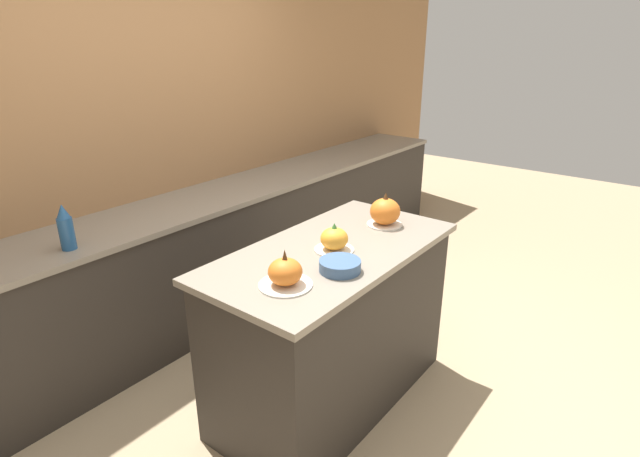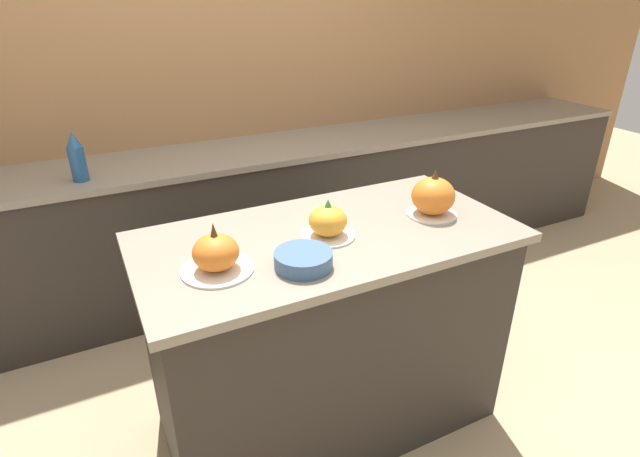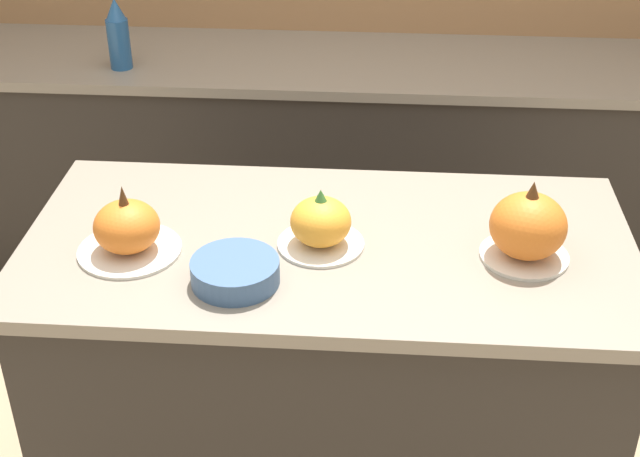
{
  "view_description": "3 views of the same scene",
  "coord_description": "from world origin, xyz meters",
  "views": [
    {
      "loc": [
        -1.89,
        -1.39,
        1.96
      ],
      "look_at": [
        -0.06,
        0.04,
        1.05
      ],
      "focal_mm": 28.0,
      "sensor_mm": 36.0,
      "label": 1
    },
    {
      "loc": [
        -0.78,
        -1.49,
        1.77
      ],
      "look_at": [
        -0.03,
        0.01,
        0.96
      ],
      "focal_mm": 28.0,
      "sensor_mm": 36.0,
      "label": 2
    },
    {
      "loc": [
        0.11,
        -1.77,
        2.05
      ],
      "look_at": [
        -0.02,
        -0.03,
        0.99
      ],
      "focal_mm": 50.0,
      "sensor_mm": 36.0,
      "label": 3
    }
  ],
  "objects": [
    {
      "name": "pumpkin_cake_right",
      "position": [
        0.45,
        -0.04,
        1.01
      ],
      "size": [
        0.2,
        0.2,
        0.2
      ],
      "color": "silver",
      "rests_on": "kitchen_island"
    },
    {
      "name": "back_counter",
      "position": [
        0.0,
        1.27,
        0.45
      ],
      "size": [
        6.0,
        0.6,
        0.9
      ],
      "color": "#2D2823",
      "rests_on": "ground_plane"
    },
    {
      "name": "pumpkin_cake_left",
      "position": [
        -0.45,
        -0.08,
        1.0
      ],
      "size": [
        0.24,
        0.24,
        0.17
      ],
      "color": "silver",
      "rests_on": "kitchen_island"
    },
    {
      "name": "wall_back",
      "position": [
        0.0,
        1.6,
        1.25
      ],
      "size": [
        8.0,
        0.06,
        2.5
      ],
      "color": "#9E7047",
      "rests_on": "ground_plane"
    },
    {
      "name": "mixing_bowl",
      "position": [
        -0.19,
        -0.18,
        0.96
      ],
      "size": [
        0.19,
        0.19,
        0.05
      ],
      "color": "#3D5B84",
      "rests_on": "kitchen_island"
    },
    {
      "name": "pumpkin_cake_center",
      "position": [
        -0.02,
        -0.02,
        0.99
      ],
      "size": [
        0.2,
        0.2,
        0.15
      ],
      "color": "silver",
      "rests_on": "kitchen_island"
    },
    {
      "name": "ground_plane",
      "position": [
        0.0,
        0.0,
        0.0
      ],
      "size": [
        12.0,
        12.0,
        0.0
      ],
      "primitive_type": "plane",
      "color": "tan"
    },
    {
      "name": "bottle_tall",
      "position": [
        -0.8,
        1.13,
        1.02
      ],
      "size": [
        0.08,
        0.08,
        0.25
      ],
      "color": "#235184",
      "rests_on": "back_counter"
    },
    {
      "name": "kitchen_island",
      "position": [
        0.0,
        0.0,
        0.47
      ],
      "size": [
        1.44,
        0.72,
        0.94
      ],
      "color": "#2D2823",
      "rests_on": "ground_plane"
    }
  ]
}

